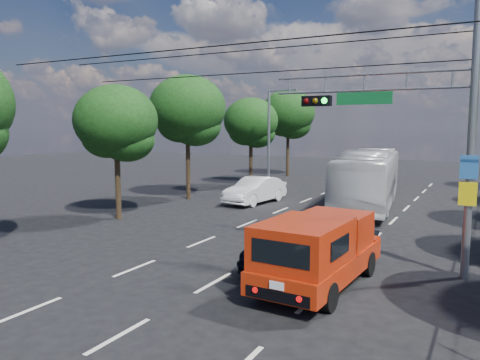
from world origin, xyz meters
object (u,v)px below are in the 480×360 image
Objects in this scene: navy_hatchback at (291,241)px; white_van at (255,190)px; signal_mast at (429,105)px; red_pickup at (319,249)px; white_bus at (368,178)px.

navy_hatchback reaches higher than white_van.
red_pickup is (-2.45, -2.86, -4.13)m from signal_mast.
red_pickup is 2.26m from navy_hatchback.
white_bus is at bearing 92.96° from navy_hatchback.
red_pickup reaches higher than white_van.
navy_hatchback is at bearing -51.09° from white_van.
white_van is (-8.20, 12.50, -0.33)m from red_pickup.
red_pickup is at bearing -130.58° from signal_mast.
navy_hatchback is at bearing 132.25° from red_pickup.
signal_mast is 0.81× the size of white_bus.
white_bus is at bearing 97.65° from red_pickup.
signal_mast is 5.59m from red_pickup.
navy_hatchback is 1.00× the size of white_van.
white_bus is (-4.40, 11.67, -3.61)m from signal_mast.
signal_mast is at bearing -76.39° from white_bus.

